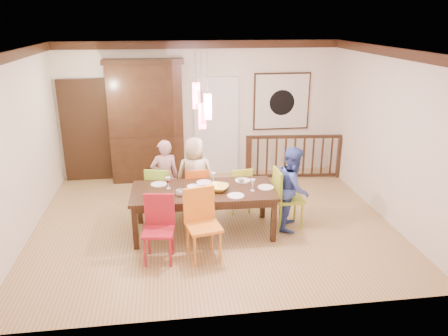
{
  "coord_description": "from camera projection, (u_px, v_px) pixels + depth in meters",
  "views": [
    {
      "loc": [
        -0.73,
        -6.8,
        3.38
      ],
      "look_at": [
        0.19,
        0.05,
        0.96
      ],
      "focal_mm": 35.0,
      "sensor_mm": 36.0,
      "label": 1
    }
  ],
  "objects": [
    {
      "name": "serving_bowl",
      "position": [
        218.0,
        188.0,
        6.94
      ],
      "size": [
        0.45,
        0.45,
        0.08
      ],
      "primitive_type": "imported",
      "rotation": [
        0.0,
        0.0,
        -0.4
      ],
      "color": "yellow",
      "rests_on": "dining_table"
    },
    {
      "name": "small_bowl",
      "position": [
        193.0,
        188.0,
        6.96
      ],
      "size": [
        0.22,
        0.22,
        0.07
      ],
      "primitive_type": "imported",
      "rotation": [
        0.0,
        0.0,
        -0.06
      ],
      "color": "white",
      "rests_on": "dining_table"
    },
    {
      "name": "wall_left",
      "position": [
        19.0,
        148.0,
        6.71
      ],
      "size": [
        0.0,
        5.0,
        5.0
      ],
      "primitive_type": "plane",
      "rotation": [
        1.57,
        0.0,
        1.57
      ],
      "color": "beige",
      "rests_on": "floor"
    },
    {
      "name": "wall_back",
      "position": [
        200.0,
        110.0,
        9.43
      ],
      "size": [
        6.0,
        0.0,
        6.0
      ],
      "primitive_type": "plane",
      "rotation": [
        1.57,
        0.0,
        0.0
      ],
      "color": "beige",
      "rests_on": "floor"
    },
    {
      "name": "cup_right",
      "position": [
        241.0,
        181.0,
        7.23
      ],
      "size": [
        0.12,
        0.12,
        0.09
      ],
      "primitive_type": "imported",
      "rotation": [
        0.0,
        0.0,
        -0.3
      ],
      "color": "silver",
      "rests_on": "dining_table"
    },
    {
      "name": "wine_glass_a",
      "position": [
        168.0,
        183.0,
        7.0
      ],
      "size": [
        0.08,
        0.08,
        0.19
      ],
      "primitive_type": null,
      "color": "#590C19",
      "rests_on": "dining_table"
    },
    {
      "name": "plate_near_left",
      "position": [
        163.0,
        200.0,
        6.56
      ],
      "size": [
        0.26,
        0.26,
        0.01
      ],
      "primitive_type": "cylinder",
      "color": "white",
      "rests_on": "dining_table"
    },
    {
      "name": "chair_far_left",
      "position": [
        160.0,
        188.0,
        7.64
      ],
      "size": [
        0.5,
        0.5,
        0.93
      ],
      "rotation": [
        0.0,
        0.0,
        2.91
      ],
      "color": "#89C732",
      "rests_on": "floor"
    },
    {
      "name": "pendant_cluster",
      "position": [
        202.0,
        106.0,
        6.53
      ],
      "size": [
        0.27,
        0.21,
        1.14
      ],
      "color": "#FB4B64",
      "rests_on": "ceiling"
    },
    {
      "name": "china_hutch",
      "position": [
        147.0,
        121.0,
        9.15
      ],
      "size": [
        1.63,
        0.46,
        2.56
      ],
      "color": "black",
      "rests_on": "floor"
    },
    {
      "name": "plate_far_right",
      "position": [
        243.0,
        180.0,
        7.35
      ],
      "size": [
        0.26,
        0.26,
        0.01
      ],
      "primitive_type": "cylinder",
      "color": "white",
      "rests_on": "dining_table"
    },
    {
      "name": "dining_table",
      "position": [
        203.0,
        194.0,
        7.01
      ],
      "size": [
        2.32,
        1.1,
        0.75
      ],
      "rotation": [
        0.0,
        0.0,
        -0.03
      ],
      "color": "black",
      "rests_on": "floor"
    },
    {
      "name": "panel_door",
      "position": [
        87.0,
        132.0,
        9.21
      ],
      "size": [
        1.04,
        0.07,
        2.24
      ],
      "primitive_type": "cube",
      "color": "black",
      "rests_on": "wall_back"
    },
    {
      "name": "plate_end_right",
      "position": [
        266.0,
        187.0,
        7.05
      ],
      "size": [
        0.26,
        0.26,
        0.01
      ],
      "primitive_type": "cylinder",
      "color": "white",
      "rests_on": "dining_table"
    },
    {
      "name": "floor",
      "position": [
        213.0,
        222.0,
        7.57
      ],
      "size": [
        6.0,
        6.0,
        0.0
      ],
      "primitive_type": "plane",
      "color": "#9B7B4B",
      "rests_on": "ground"
    },
    {
      "name": "plate_far_mid",
      "position": [
        204.0,
        182.0,
        7.26
      ],
      "size": [
        0.26,
        0.26,
        0.01
      ],
      "primitive_type": "cylinder",
      "color": "white",
      "rests_on": "dining_table"
    },
    {
      "name": "chair_far_right",
      "position": [
        239.0,
        186.0,
        7.85
      ],
      "size": [
        0.44,
        0.44,
        0.85
      ],
      "rotation": [
        0.0,
        0.0,
        3.3
      ],
      "color": "gold",
      "rests_on": "floor"
    },
    {
      "name": "napkin",
      "position": [
        203.0,
        198.0,
        6.64
      ],
      "size": [
        0.18,
        0.14,
        0.01
      ],
      "primitive_type": "cube",
      "color": "#D83359",
      "rests_on": "dining_table"
    },
    {
      "name": "person_far_left",
      "position": [
        165.0,
        177.0,
        7.71
      ],
      "size": [
        0.54,
        0.4,
        1.36
      ],
      "primitive_type": "imported",
      "rotation": [
        0.0,
        0.0,
        3.3
      ],
      "color": "#D6A3AD",
      "rests_on": "floor"
    },
    {
      "name": "wine_glass_d",
      "position": [
        253.0,
        185.0,
        6.91
      ],
      "size": [
        0.08,
        0.08,
        0.19
      ],
      "primitive_type": null,
      "color": "silver",
      "rests_on": "dining_table"
    },
    {
      "name": "wall_right",
      "position": [
        386.0,
        135.0,
        7.47
      ],
      "size": [
        0.0,
        5.0,
        5.0
      ],
      "primitive_type": "plane",
      "rotation": [
        1.57,
        0.0,
        -1.57
      ],
      "color": "beige",
      "rests_on": "floor"
    },
    {
      "name": "chair_end_right",
      "position": [
        289.0,
        194.0,
        7.26
      ],
      "size": [
        0.47,
        0.47,
        1.01
      ],
      "rotation": [
        0.0,
        0.0,
        1.6
      ],
      "color": "#92AA21",
      "rests_on": "floor"
    },
    {
      "name": "chair_near_mid",
      "position": [
        203.0,
        221.0,
        6.25
      ],
      "size": [
        0.56,
        0.56,
        1.04
      ],
      "rotation": [
        0.0,
        0.0,
        0.21
      ],
      "color": "orange",
      "rests_on": "floor"
    },
    {
      "name": "person_far_mid",
      "position": [
        195.0,
        175.0,
        7.76
      ],
      "size": [
        0.7,
        0.47,
        1.39
      ],
      "primitive_type": "imported",
      "rotation": [
        0.0,
        0.0,
        3.1
      ],
      "color": "beige",
      "rests_on": "floor"
    },
    {
      "name": "wine_glass_c",
      "position": [
        201.0,
        190.0,
        6.71
      ],
      "size": [
        0.08,
        0.08,
        0.19
      ],
      "primitive_type": null,
      "color": "#590C19",
      "rests_on": "dining_table"
    },
    {
      "name": "chair_far_mid",
      "position": [
        196.0,
        187.0,
        7.72
      ],
      "size": [
        0.42,
        0.42,
        0.89
      ],
      "rotation": [
        0.0,
        0.0,
        3.2
      ],
      "color": "#C1510F",
      "rests_on": "floor"
    },
    {
      "name": "plate_near_mid",
      "position": [
        236.0,
        196.0,
        6.72
      ],
      "size": [
        0.26,
        0.26,
        0.01
      ],
      "primitive_type": "cylinder",
      "color": "white",
      "rests_on": "dining_table"
    },
    {
      "name": "crown_molding",
      "position": [
        212.0,
        55.0,
        6.64
      ],
      "size": [
        6.0,
        5.0,
        0.16
      ],
      "primitive_type": null,
      "color": "black",
      "rests_on": "wall_back"
    },
    {
      "name": "cup_left",
      "position": [
        180.0,
        193.0,
        6.73
      ],
      "size": [
        0.16,
        0.16,
        0.1
      ],
      "primitive_type": "imported",
      "rotation": [
        0.0,
        0.0,
        -0.4
      ],
      "color": "silver",
      "rests_on": "dining_table"
    },
    {
      "name": "white_doorway",
      "position": [
        216.0,
        128.0,
        9.57
      ],
      "size": [
        0.97,
        0.05,
        2.22
      ],
      "primitive_type": "cube",
      "color": "silver",
      "rests_on": "wall_back"
    },
    {
      "name": "balustrade",
      "position": [
        295.0,
        156.0,
        9.48
      ],
      "size": [
        2.14,
        0.28,
        0.96
      ],
      "rotation": [
        0.0,
        0.0,
        -0.09
      ],
      "color": "black",
      "rests_on": "floor"
    },
    {
      "name": "painting",
      "position": [
        282.0,
        102.0,
        9.57
      ],
      "size": [
        1.25,
        0.06,
        1.25
      ],
      "color": "black",
      "rests_on": "wall_back"
    },
    {
      "name": "plate_far_left",
      "position": [
        159.0,
        184.0,
        7.18
      ],
      "size": [
        0.26,
        0.26,
        0.01
      ],
      "primitive_type": "cylinder",
      "color": "white",
      "rests_on": "dining_table"
    },
    {
      "name": "person_end_right",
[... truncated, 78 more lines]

